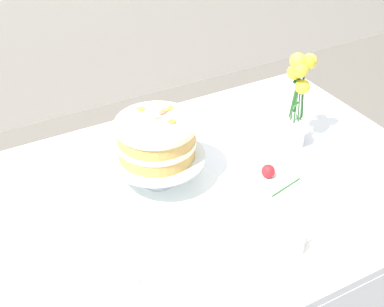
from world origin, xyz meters
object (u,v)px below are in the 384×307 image
(cake_stand, at_px, (157,159))
(layer_cake, at_px, (156,138))
(teacup, at_px, (291,246))
(fallen_rose, at_px, (269,172))
(flower_vase, at_px, (297,102))
(dining_table, at_px, (215,212))

(cake_stand, distance_m, layer_cake, 0.08)
(layer_cake, distance_m, teacup, 0.49)
(fallen_rose, bearing_deg, cake_stand, 154.64)
(flower_vase, bearing_deg, fallen_rose, -147.85)
(dining_table, height_order, teacup, teacup)
(cake_stand, xyz_separation_m, flower_vase, (0.49, -0.03, 0.08))
(cake_stand, bearing_deg, teacup, -68.75)
(fallen_rose, bearing_deg, dining_table, 171.81)
(teacup, xyz_separation_m, fallen_rose, (0.14, 0.29, -0.00))
(dining_table, distance_m, fallen_rose, 0.21)
(dining_table, relative_size, layer_cake, 5.86)
(flower_vase, bearing_deg, cake_stand, 175.92)
(fallen_rose, bearing_deg, teacup, -115.46)
(dining_table, xyz_separation_m, teacup, (0.04, -0.32, 0.11))
(dining_table, xyz_separation_m, cake_stand, (-0.13, 0.12, 0.17))
(dining_table, relative_size, flower_vase, 4.16)
(teacup, distance_m, fallen_rose, 0.32)
(flower_vase, height_order, teacup, flower_vase)
(cake_stand, xyz_separation_m, fallen_rose, (0.31, -0.15, -0.06))
(cake_stand, xyz_separation_m, teacup, (0.17, -0.44, -0.06))
(layer_cake, bearing_deg, teacup, -68.76)
(layer_cake, distance_m, flower_vase, 0.49)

